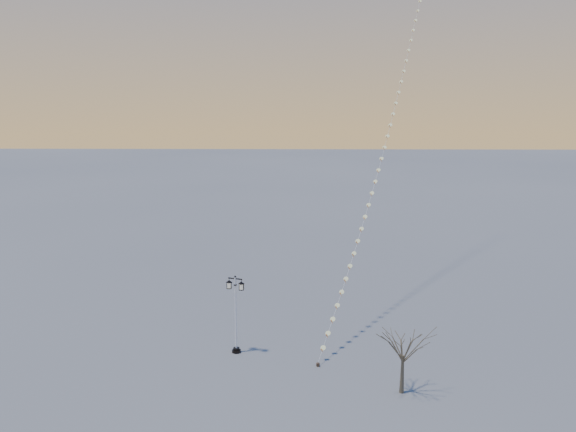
{
  "coord_description": "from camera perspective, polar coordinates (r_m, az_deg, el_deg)",
  "views": [
    {
      "loc": [
        0.6,
        -28.16,
        13.99
      ],
      "look_at": [
        -0.12,
        6.58,
        7.29
      ],
      "focal_mm": 37.08,
      "sensor_mm": 36.0,
      "label": 1
    }
  ],
  "objects": [
    {
      "name": "street_lamp",
      "position": [
        33.79,
        -5.04,
        -9.0
      ],
      "size": [
        1.11,
        0.64,
        4.52
      ],
      "rotation": [
        0.0,
        0.0,
        -0.34
      ],
      "color": "black",
      "rests_on": "ground"
    },
    {
      "name": "ground",
      "position": [
        31.45,
        -0.04,
        -15.5
      ],
      "size": [
        300.0,
        300.0,
        0.0
      ],
      "primitive_type": "plane",
      "color": "slate",
      "rests_on": "ground"
    },
    {
      "name": "kite_train",
      "position": [
        45.09,
        9.88,
        11.37
      ],
      "size": [
        11.94,
        30.06,
        29.15
      ],
      "rotation": [
        0.0,
        0.0,
        0.28
      ],
      "color": "#37271A",
      "rests_on": "ground"
    },
    {
      "name": "bare_tree",
      "position": [
        29.79,
        10.99,
        -12.08
      ],
      "size": [
        2.13,
        2.13,
        3.54
      ],
      "rotation": [
        0.0,
        0.0,
        -0.05
      ],
      "color": "brown",
      "rests_on": "ground"
    }
  ]
}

